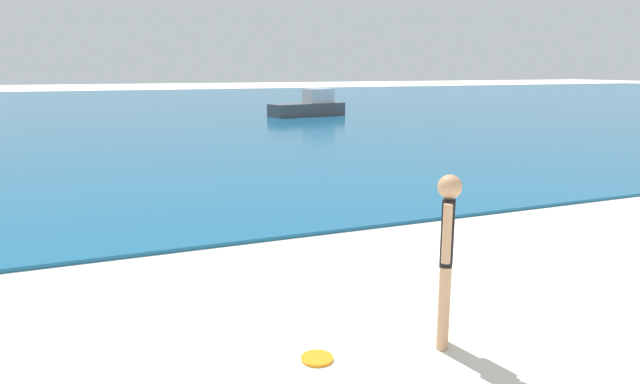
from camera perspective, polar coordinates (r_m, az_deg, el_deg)
The scene contains 4 objects.
water at distance 37.73m, azimuth -18.57°, elevation 7.94°, with size 160.00×60.00×0.06m, color #14567F.
person_standing at distance 5.09m, azimuth 12.49°, elevation -5.77°, with size 0.25×0.30×1.56m.
frisbee at distance 5.07m, azimuth -0.29°, elevation -16.23°, with size 0.28×0.28×0.03m, color orange.
boat_far at distance 29.48m, azimuth -1.06°, elevation 8.51°, with size 4.12×2.05×1.34m.
Camera 1 is at (-3.04, 2.82, 2.43)m, focal length 32.16 mm.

